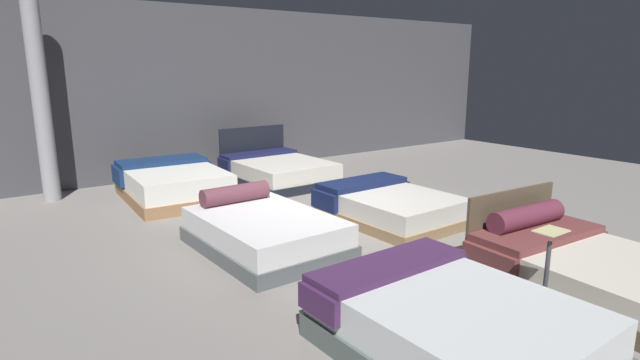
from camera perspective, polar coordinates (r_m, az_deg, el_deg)
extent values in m
cube|color=gray|center=(7.15, 0.28, -5.82)|extent=(18.00, 18.00, 0.02)
cube|color=#47474C|center=(10.96, -14.59, 9.68)|extent=(18.00, 0.06, 3.50)
cube|color=#4D5955|center=(4.33, 14.95, -17.77)|extent=(1.61, 2.09, 0.21)
cube|color=silver|center=(4.21, 15.16, -14.75)|extent=(1.55, 2.02, 0.31)
cube|color=#41234A|center=(4.58, 7.81, -9.54)|extent=(1.56, 0.52, 0.06)
cube|color=#41234A|center=(4.17, -0.18, -13.89)|extent=(0.07, 0.49, 0.22)
cube|color=#41234A|center=(5.18, 14.03, -8.79)|extent=(0.07, 0.49, 0.22)
cube|color=brown|center=(5.99, 28.27, -10.23)|extent=(1.69, 2.10, 0.17)
cube|color=silver|center=(5.92, 28.48, -8.42)|extent=(1.63, 2.03, 0.23)
cube|color=brown|center=(6.38, 20.79, -4.82)|extent=(1.49, 0.13, 0.87)
cube|color=brown|center=(6.18, 23.51, -5.53)|extent=(1.59, 0.76, 0.08)
cube|color=brown|center=(5.63, 18.66, -8.99)|extent=(0.12, 0.68, 0.31)
cube|color=brown|center=(6.89, 27.15, -5.74)|extent=(0.12, 0.68, 0.31)
cylinder|color=#63293A|center=(6.22, 22.42, -3.85)|extent=(1.10, 0.32, 0.25)
cube|color=#53595B|center=(6.42, -6.23, -7.13)|extent=(1.48, 2.08, 0.19)
cube|color=white|center=(6.35, -6.28, -5.18)|extent=(1.42, 2.02, 0.27)
cylinder|color=brown|center=(6.92, -9.61, -1.54)|extent=(0.96, 0.27, 0.24)
cube|color=#8D6F4C|center=(7.65, 8.13, -4.03)|extent=(1.53, 2.01, 0.15)
cube|color=silver|center=(7.60, 8.18, -2.53)|extent=(1.47, 1.95, 0.27)
cube|color=#131D44|center=(8.03, 4.80, -0.31)|extent=(1.48, 0.60, 0.09)
cube|color=#131D44|center=(7.60, 0.50, -2.40)|extent=(0.10, 0.57, 0.27)
cube|color=#131D44|center=(8.58, 8.57, -0.77)|extent=(0.10, 0.57, 0.27)
cube|color=#956C48|center=(9.12, -16.21, -1.51)|extent=(1.67, 2.23, 0.20)
cube|color=white|center=(9.06, -16.32, 0.12)|extent=(1.60, 2.17, 0.34)
cube|color=navy|center=(9.68, -17.57, 2.07)|extent=(1.57, 0.78, 0.07)
cube|color=navy|center=(9.55, -22.01, 0.42)|extent=(0.11, 0.70, 0.31)
cube|color=navy|center=(9.94, -13.15, 1.49)|extent=(0.11, 0.70, 0.31)
cube|color=black|center=(10.01, -4.60, 0.15)|extent=(1.66, 2.15, 0.17)
cube|color=silver|center=(9.97, -4.63, 1.41)|extent=(1.60, 2.09, 0.28)
cube|color=black|center=(10.83, -7.64, 3.34)|extent=(1.54, 0.07, 1.02)
cube|color=#181A41|center=(10.61, -6.93, 3.00)|extent=(1.62, 0.50, 0.06)
cube|color=#181A41|center=(10.27, -10.85, 1.54)|extent=(0.07, 0.48, 0.29)
cube|color=#181A41|center=(11.06, -3.24, 2.55)|extent=(0.07, 0.48, 0.29)
cylinder|color=#3F3F44|center=(5.07, 23.81, -14.95)|extent=(0.24, 0.24, 0.02)
cylinder|color=#3F3F44|center=(4.90, 24.23, -10.87)|extent=(0.04, 0.04, 0.80)
cube|color=beige|center=(4.73, 24.79, -5.27)|extent=(0.28, 0.20, 0.01)
cylinder|color=#99999E|center=(9.64, -29.17, 8.10)|extent=(0.28, 0.28, 3.50)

